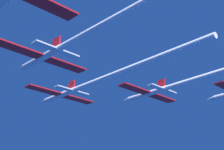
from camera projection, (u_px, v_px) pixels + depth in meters
The scene contains 3 objects.
jet_lead at pixel (95, 82), 66.65m from camera, with size 16.84×45.31×2.79m.
jet_left_wing at pixel (108, 22), 45.59m from camera, with size 16.84×55.32×2.79m.
jet_right_wing at pixel (206, 76), 64.69m from camera, with size 16.84×52.50×2.79m.
Camera 1 is at (-40.90, -58.23, -23.49)m, focal length 54.80 mm.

